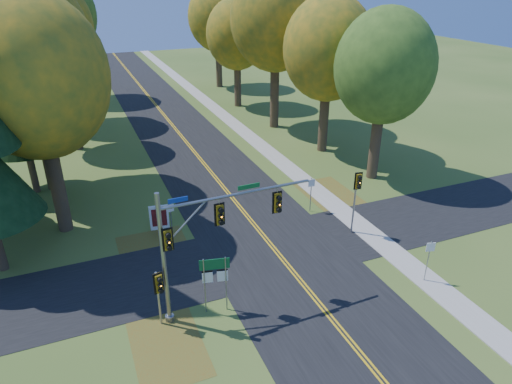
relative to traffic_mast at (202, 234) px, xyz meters
name	(u,v)px	position (x,y,z in m)	size (l,w,h in m)	color
ground	(290,269)	(5.24, 1.53, -4.26)	(160.00, 160.00, 0.00)	#38571E
road_main	(290,268)	(5.24, 1.53, -4.25)	(8.00, 160.00, 0.02)	black
road_cross	(275,250)	(5.24, 3.53, -4.25)	(60.00, 6.00, 0.02)	black
centerline_left	(289,269)	(5.14, 1.53, -4.23)	(0.10, 160.00, 0.01)	gold
centerline_right	(292,268)	(5.34, 1.53, -4.23)	(0.10, 160.00, 0.01)	gold
sidewalk_east	(384,245)	(11.44, 1.53, -4.23)	(1.60, 160.00, 0.06)	#9E998E
leaf_patch_w_near	(157,256)	(-1.26, 5.53, -4.25)	(4.00, 6.00, 0.00)	brown
leaf_patch_e	(338,201)	(12.04, 7.53, -4.25)	(3.50, 8.00, 0.00)	brown
leaf_patch_w_far	(167,344)	(-2.26, -1.47, -4.25)	(3.00, 5.00, 0.00)	brown
tree_w_a	(36,78)	(-5.89, 10.91, 5.23)	(8.00, 8.00, 14.15)	#38281C
tree_e_a	(385,67)	(16.80, 10.30, 4.27)	(7.20, 7.20, 12.73)	#38281C
tree_w_b	(26,45)	(-6.48, 17.82, 6.11)	(8.60, 8.60, 15.38)	#38281C
tree_e_b	(329,49)	(16.21, 17.11, 4.64)	(7.60, 7.60, 13.33)	#38281C
tree_w_c	(64,60)	(-4.30, 26.00, 3.69)	(6.80, 6.80, 11.91)	#38281C
tree_e_c	(276,19)	(15.12, 25.22, 6.40)	(8.80, 8.80, 15.79)	#38281C
tree_w_d	(51,27)	(-4.89, 34.71, 5.52)	(8.20, 8.20, 14.56)	#38281C
tree_e_d	(237,35)	(14.50, 34.40, 3.98)	(7.00, 7.00, 12.32)	#38281C
tree_w_e	(61,15)	(-3.69, 45.62, 5.82)	(8.40, 8.40, 14.97)	#38281C
tree_e_e	(218,17)	(15.71, 45.11, 4.93)	(7.80, 7.80, 13.74)	#38281C
pine_c	(6,57)	(-7.76, 17.53, 5.43)	(5.60, 5.60, 20.56)	#38281C
traffic_mast	(202,234)	(0.00, 0.00, 0.00)	(7.30, 0.75, 6.62)	gray
east_signal_pole	(357,188)	(10.46, 3.37, -1.10)	(0.48, 0.56, 4.17)	#9C9EA5
ped_signal_pole	(159,287)	(-2.17, -0.25, -2.06)	(0.46, 0.54, 2.95)	#95999E
route_sign_cluster	(215,274)	(0.44, -0.17, -2.14)	(1.38, 0.33, 3.00)	gray
info_kiosk	(159,218)	(-0.46, 8.53, -3.44)	(1.20, 0.35, 1.65)	silver
reg_sign_e_north	(311,189)	(9.44, 6.99, -2.57)	(0.47, 0.08, 2.46)	gray
reg_sign_e_south	(429,254)	(11.26, -2.17, -2.58)	(0.46, 0.16, 2.45)	gray
reg_sign_w	(171,214)	(0.05, 7.28, -2.67)	(0.44, 0.09, 2.33)	gray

